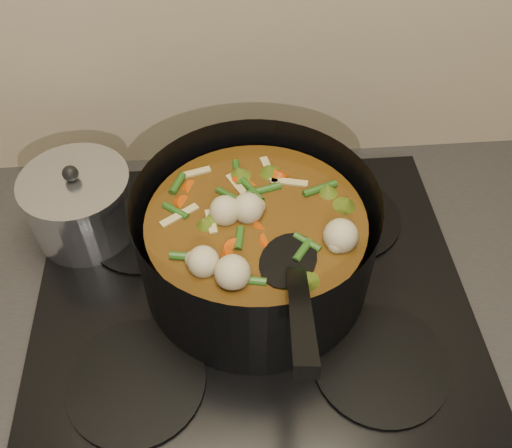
{
  "coord_description": "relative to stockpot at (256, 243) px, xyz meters",
  "views": [
    {
      "loc": [
        -0.03,
        1.46,
        1.62
      ],
      "look_at": [
        0.01,
        1.96,
        1.04
      ],
      "focal_mm": 40.0,
      "sensor_mm": 36.0,
      "label": 1
    }
  ],
  "objects": [
    {
      "name": "stockpot",
      "position": [
        0.0,
        0.0,
        0.0
      ],
      "size": [
        0.41,
        0.49,
        0.24
      ],
      "rotation": [
        0.0,
        0.0,
        -0.3
      ],
      "color": "black",
      "rests_on": "stovetop"
    },
    {
      "name": "counter",
      "position": [
        -0.01,
        -0.03,
        -0.55
      ],
      "size": [
        2.64,
        0.64,
        0.91
      ],
      "color": "brown",
      "rests_on": "ground"
    },
    {
      "name": "stovetop",
      "position": [
        -0.01,
        -0.03,
        -0.08
      ],
      "size": [
        0.62,
        0.54,
        0.03
      ],
      "color": "black",
      "rests_on": "counter"
    },
    {
      "name": "saucepan",
      "position": [
        -0.26,
        0.11,
        -0.02
      ],
      "size": [
        0.16,
        0.16,
        0.13
      ],
      "rotation": [
        0.0,
        0.0,
        0.32
      ],
      "color": "silver",
      "rests_on": "stovetop"
    }
  ]
}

